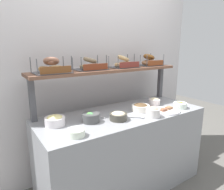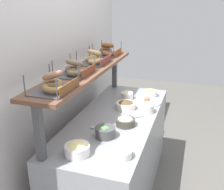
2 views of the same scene
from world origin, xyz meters
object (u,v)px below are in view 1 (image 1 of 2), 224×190
object	(u,v)px
bowl_cream_cheese	(76,132)
bagel_basket_poppy	(90,65)
bowl_tuna_salad	(118,116)
bowl_chocolate_spread	(141,107)
bowl_potato_salad	(154,102)
bagel_basket_everything	(52,68)
bagel_basket_cinnamon_raisin	(149,62)
bowl_veggie_mix	(91,117)
bowl_egg_salad	(55,120)
serving_spoon_by_edge	(96,115)
bowl_lox_spread	(153,112)
bagel_basket_plain	(123,63)
serving_plate_white	(166,110)
bowl_fruit_salad	(180,105)
serving_spoon_near_plate	(139,117)

from	to	relation	value
bowl_cream_cheese	bagel_basket_poppy	size ratio (longest dim) A/B	0.43
bowl_tuna_salad	bowl_chocolate_spread	bearing A→B (deg)	14.56
bowl_potato_salad	bagel_basket_everything	size ratio (longest dim) A/B	0.41
bowl_potato_salad	bagel_basket_cinnamon_raisin	bearing A→B (deg)	62.21
bowl_tuna_salad	bowl_veggie_mix	world-z (taller)	bowl_veggie_mix
bagel_basket_everything	bagel_basket_poppy	xyz separation A→B (m)	(0.41, 0.04, -0.00)
bowl_egg_salad	bowl_tuna_salad	world-z (taller)	bowl_egg_salad
bowl_veggie_mix	serving_spoon_by_edge	world-z (taller)	bowl_veggie_mix
bowl_lox_spread	bagel_basket_plain	world-z (taller)	bagel_basket_plain
bowl_egg_salad	bagel_basket_poppy	size ratio (longest dim) A/B	0.55
bowl_tuna_salad	bowl_potato_salad	distance (m)	0.63
bagel_basket_plain	bowl_lox_spread	bearing A→B (deg)	-92.77
bowl_chocolate_spread	bowl_tuna_salad	world-z (taller)	same
serving_plate_white	bowl_cream_cheese	bearing A→B (deg)	-178.42
bowl_tuna_salad	bagel_basket_everything	distance (m)	0.75
bowl_fruit_salad	bagel_basket_everything	size ratio (longest dim) A/B	0.45
bowl_fruit_salad	bagel_basket_plain	xyz separation A→B (m)	(-0.43, 0.48, 0.44)
bowl_tuna_salad	serving_spoon_near_plate	size ratio (longest dim) A/B	1.13
bowl_veggie_mix	bagel_basket_cinnamon_raisin	xyz separation A→B (m)	(0.99, 0.32, 0.44)
serving_plate_white	serving_spoon_by_edge	xyz separation A→B (m)	(-0.68, 0.28, -0.00)
bowl_egg_salad	bagel_basket_everything	distance (m)	0.47
bowl_lox_spread	bagel_basket_poppy	world-z (taller)	bagel_basket_poppy
serving_spoon_by_edge	bagel_basket_everything	world-z (taller)	bagel_basket_everything
bowl_cream_cheese	serving_spoon_by_edge	bearing A→B (deg)	41.67
bowl_tuna_salad	serving_plate_white	xyz separation A→B (m)	(0.56, -0.08, -0.03)
bowl_cream_cheese	serving_spoon_near_plate	bearing A→B (deg)	3.41
bowl_fruit_salad	bowl_lox_spread	bearing A→B (deg)	-174.85
serving_spoon_by_edge	bagel_basket_everything	distance (m)	0.61
bagel_basket_poppy	bagel_basket_cinnamon_raisin	bearing A→B (deg)	0.05
bowl_cream_cheese	serving_spoon_by_edge	size ratio (longest dim) A/B	0.80
bowl_cream_cheese	bagel_basket_plain	distance (m)	1.06
bowl_chocolate_spread	bowl_veggie_mix	xyz separation A→B (m)	(-0.59, 0.00, 0.00)
bowl_cream_cheese	serving_plate_white	world-z (taller)	bowl_cream_cheese
bowl_egg_salad	serving_spoon_near_plate	size ratio (longest dim) A/B	1.19
bowl_egg_salad	bowl_veggie_mix	world-z (taller)	bowl_egg_salad
bowl_cream_cheese	bowl_fruit_salad	distance (m)	1.25
bowl_potato_salad	bagel_basket_poppy	world-z (taller)	bagel_basket_poppy
bowl_fruit_salad	serving_plate_white	distance (m)	0.22
serving_spoon_near_plate	bagel_basket_everything	distance (m)	0.93
bowl_egg_salad	bowl_lox_spread	bearing A→B (deg)	-20.11
bowl_tuna_salad	serving_plate_white	bearing A→B (deg)	-7.85
bagel_basket_plain	bowl_veggie_mix	bearing A→B (deg)	-152.18
bowl_chocolate_spread	bowl_tuna_salad	xyz separation A→B (m)	(-0.35, -0.09, 0.00)
bowl_tuna_salad	serving_spoon_near_plate	world-z (taller)	bowl_tuna_salad
serving_plate_white	serving_spoon_near_plate	distance (m)	0.37
bowl_veggie_mix	serving_spoon_by_edge	size ratio (longest dim) A/B	0.93
bowl_tuna_salad	bagel_basket_cinnamon_raisin	xyz separation A→B (m)	(0.75, 0.41, 0.44)
bowl_potato_salad	serving_plate_white	world-z (taller)	bowl_potato_salad
serving_spoon_by_edge	bagel_basket_everything	bearing A→B (deg)	153.95
serving_spoon_near_plate	bagel_basket_plain	distance (m)	0.69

